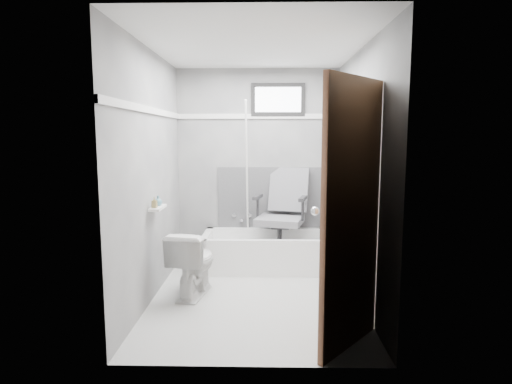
{
  "coord_description": "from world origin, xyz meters",
  "views": [
    {
      "loc": [
        0.1,
        -4.06,
        1.59
      ],
      "look_at": [
        0.0,
        0.35,
        1.0
      ],
      "focal_mm": 30.0,
      "sensor_mm": 36.0,
      "label": 1
    }
  ],
  "objects_px": {
    "toilet": "(193,263)",
    "door": "(399,225)",
    "office_chair": "(280,214)",
    "soap_bottle_a": "(154,202)",
    "soap_bottle_b": "(158,201)",
    "bathtub": "(266,251)"
  },
  "relations": [
    {
      "from": "office_chair",
      "to": "toilet",
      "type": "height_order",
      "value": "office_chair"
    },
    {
      "from": "toilet",
      "to": "soap_bottle_a",
      "type": "xyz_separation_m",
      "value": [
        -0.32,
        -0.18,
        0.64
      ]
    },
    {
      "from": "soap_bottle_a",
      "to": "toilet",
      "type": "bearing_deg",
      "value": 29.81
    },
    {
      "from": "door",
      "to": "soap_bottle_a",
      "type": "relative_size",
      "value": 20.09
    },
    {
      "from": "soap_bottle_a",
      "to": "soap_bottle_b",
      "type": "xyz_separation_m",
      "value": [
        0.0,
        0.14,
        -0.01
      ]
    },
    {
      "from": "bathtub",
      "to": "soap_bottle_a",
      "type": "height_order",
      "value": "soap_bottle_a"
    },
    {
      "from": "toilet",
      "to": "soap_bottle_a",
      "type": "distance_m",
      "value": 0.74
    },
    {
      "from": "office_chair",
      "to": "toilet",
      "type": "xyz_separation_m",
      "value": [
        -0.89,
        -0.93,
        -0.33
      ]
    },
    {
      "from": "soap_bottle_a",
      "to": "door",
      "type": "bearing_deg",
      "value": -30.68
    },
    {
      "from": "bathtub",
      "to": "office_chair",
      "type": "distance_m",
      "value": 0.48
    },
    {
      "from": "toilet",
      "to": "door",
      "type": "relative_size",
      "value": 0.33
    },
    {
      "from": "office_chair",
      "to": "door",
      "type": "xyz_separation_m",
      "value": [
        0.71,
        -2.25,
        0.34
      ]
    },
    {
      "from": "office_chair",
      "to": "soap_bottle_b",
      "type": "bearing_deg",
      "value": -127.26
    },
    {
      "from": "office_chair",
      "to": "soap_bottle_a",
      "type": "height_order",
      "value": "office_chair"
    },
    {
      "from": "toilet",
      "to": "soap_bottle_a",
      "type": "bearing_deg",
      "value": 39.52
    },
    {
      "from": "toilet",
      "to": "door",
      "type": "distance_m",
      "value": 2.18
    },
    {
      "from": "office_chair",
      "to": "soap_bottle_b",
      "type": "xyz_separation_m",
      "value": [
        -1.21,
        -0.97,
        0.3
      ]
    },
    {
      "from": "bathtub",
      "to": "toilet",
      "type": "distance_m",
      "value": 1.15
    },
    {
      "from": "soap_bottle_a",
      "to": "soap_bottle_b",
      "type": "relative_size",
      "value": 0.99
    },
    {
      "from": "door",
      "to": "soap_bottle_b",
      "type": "relative_size",
      "value": 19.82
    },
    {
      "from": "door",
      "to": "soap_bottle_a",
      "type": "distance_m",
      "value": 2.23
    },
    {
      "from": "toilet",
      "to": "bathtub",
      "type": "bearing_deg",
      "value": -119.6
    }
  ]
}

